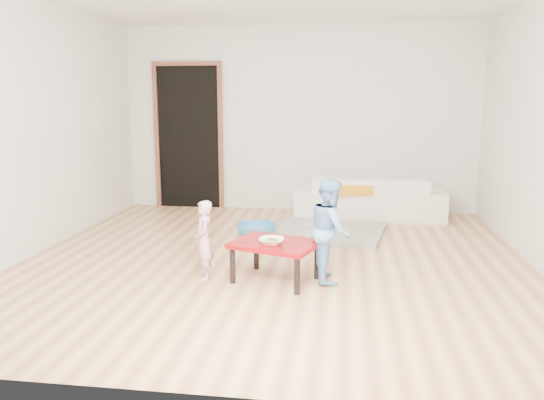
% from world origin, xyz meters
% --- Properties ---
extents(floor, '(5.00, 5.00, 0.01)m').
position_xyz_m(floor, '(0.00, 0.00, 0.00)').
color(floor, '#B5714D').
rests_on(floor, ground).
extents(back_wall, '(5.00, 0.02, 2.60)m').
position_xyz_m(back_wall, '(0.00, 2.50, 1.30)').
color(back_wall, silver).
rests_on(back_wall, floor).
extents(left_wall, '(0.02, 5.00, 2.60)m').
position_xyz_m(left_wall, '(-2.50, 0.00, 1.30)').
color(left_wall, silver).
rests_on(left_wall, floor).
extents(doorway, '(1.02, 0.08, 2.11)m').
position_xyz_m(doorway, '(-1.60, 2.48, 1.02)').
color(doorway, brown).
rests_on(doorway, back_wall).
extents(sofa, '(1.97, 0.79, 0.57)m').
position_xyz_m(sofa, '(1.00, 2.05, 0.29)').
color(sofa, silver).
rests_on(sofa, floor).
extents(cushion, '(0.53, 0.49, 0.13)m').
position_xyz_m(cushion, '(0.78, 1.83, 0.44)').
color(cushion, orange).
rests_on(cushion, sofa).
extents(red_table, '(0.85, 0.74, 0.36)m').
position_xyz_m(red_table, '(0.09, -0.61, 0.18)').
color(red_table, maroon).
rests_on(red_table, floor).
extents(bowl, '(0.22, 0.22, 0.05)m').
position_xyz_m(bowl, '(0.07, -0.69, 0.38)').
color(bowl, white).
rests_on(bowl, red_table).
extents(broccoli, '(0.12, 0.12, 0.06)m').
position_xyz_m(broccoli, '(0.07, -0.69, 0.39)').
color(broccoli, '#2D5919').
rests_on(broccoli, red_table).
extents(child_pink, '(0.25, 0.30, 0.71)m').
position_xyz_m(child_pink, '(-0.55, -0.65, 0.36)').
color(child_pink, '#DE6594').
rests_on(child_pink, floor).
extents(child_blue, '(0.41, 0.49, 0.91)m').
position_xyz_m(child_blue, '(0.56, -0.52, 0.46)').
color(child_blue, '#6495E9').
rests_on(child_blue, floor).
extents(basin, '(0.46, 0.46, 0.14)m').
position_xyz_m(basin, '(-0.34, 0.90, 0.07)').
color(basin, teal).
rests_on(basin, floor).
extents(blanket, '(1.44, 1.27, 0.06)m').
position_xyz_m(blanket, '(0.49, 1.10, 0.03)').
color(blanket, '#B1A89C').
rests_on(blanket, floor).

